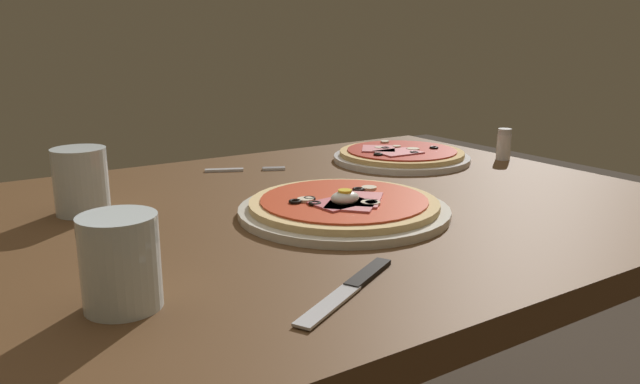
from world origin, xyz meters
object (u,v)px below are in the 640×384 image
at_px(water_glass_near, 121,268).
at_px(salt_shaker, 504,144).
at_px(fork, 239,170).
at_px(knife, 353,285).
at_px(dining_table, 293,279).
at_px(water_glass_far, 81,185).
at_px(pizza_across_left, 401,156).
at_px(pizza_foreground, 344,207).

distance_m(water_glass_near, salt_shaker, 0.94).
xyz_separation_m(fork, knife, (-0.15, -0.59, 0.00)).
bearing_deg(salt_shaker, fork, 158.33).
bearing_deg(water_glass_near, dining_table, 33.87).
height_order(water_glass_far, knife, water_glass_far).
relative_size(water_glass_near, salt_shaker, 1.42).
bearing_deg(water_glass_near, salt_shaker, 18.28).
bearing_deg(water_glass_near, water_glass_far, 82.99).
bearing_deg(dining_table, water_glass_far, 151.52).
bearing_deg(pizza_across_left, water_glass_near, -150.15).
bearing_deg(pizza_across_left, salt_shaker, -28.82).
bearing_deg(water_glass_far, salt_shaker, -4.77).
height_order(pizza_foreground, water_glass_near, water_glass_near).
height_order(dining_table, pizza_across_left, pizza_across_left).
distance_m(pizza_foreground, water_glass_near, 0.40).
bearing_deg(fork, water_glass_near, -126.32).
bearing_deg(pizza_foreground, dining_table, 122.44).
xyz_separation_m(dining_table, knife, (-0.10, -0.30, 0.12)).
bearing_deg(knife, salt_shaker, 29.51).
relative_size(water_glass_far, fork, 0.67).
bearing_deg(pizza_foreground, water_glass_near, -158.89).
bearing_deg(salt_shaker, water_glass_far, 175.23).
height_order(water_glass_near, fork, water_glass_near).
xyz_separation_m(pizza_across_left, water_glass_far, (-0.66, -0.04, 0.03)).
xyz_separation_m(dining_table, fork, (0.05, 0.29, 0.12)).
bearing_deg(pizza_across_left, pizza_foreground, -141.96).
bearing_deg(dining_table, pizza_foreground, -57.56).
bearing_deg(salt_shaker, dining_table, -172.10).
bearing_deg(water_glass_far, fork, 22.91).
relative_size(water_glass_far, knife, 0.55).
xyz_separation_m(pizza_foreground, fork, (0.00, 0.36, -0.01)).
distance_m(dining_table, pizza_across_left, 0.44).
bearing_deg(salt_shaker, pizza_foreground, -163.76).
height_order(pizza_across_left, water_glass_far, water_glass_far).
bearing_deg(water_glass_far, knife, -68.97).
xyz_separation_m(dining_table, pizza_foreground, (0.05, -0.07, 0.13)).
distance_m(pizza_foreground, fork, 0.36).
xyz_separation_m(fork, salt_shaker, (0.53, -0.21, 0.03)).
height_order(knife, salt_shaker, salt_shaker).
bearing_deg(water_glass_far, pizza_foreground, -34.67).
xyz_separation_m(water_glass_near, water_glass_far, (0.05, 0.37, 0.00)).
distance_m(pizza_across_left, water_glass_near, 0.81).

